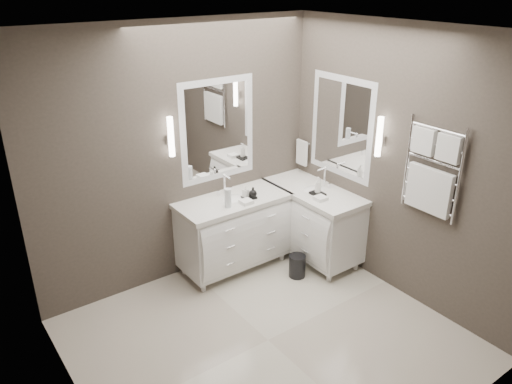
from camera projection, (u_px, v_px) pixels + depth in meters
floor at (268, 341)px, 4.56m from camera, size 3.20×3.00×0.01m
ceiling at (272, 31)px, 3.46m from camera, size 3.20×3.00×0.01m
wall_back at (180, 156)px, 5.12m from camera, size 3.20×0.01×2.70m
wall_front at (427, 297)px, 2.90m from camera, size 3.20×0.01×2.70m
wall_left at (68, 272)px, 3.14m from camera, size 0.01×3.00×2.70m
wall_right at (399, 165)px, 4.88m from camera, size 0.01×3.00×2.70m
vanity_back at (233, 229)px, 5.51m from camera, size 1.24×0.59×0.97m
vanity_right at (312, 218)px, 5.74m from camera, size 0.59×1.24×0.97m
mirror_back at (218, 130)px, 5.27m from camera, size 0.90×0.02×1.10m
mirror_right at (341, 127)px, 5.38m from camera, size 0.02×0.90×1.10m
sconce_back at (171, 138)px, 4.89m from camera, size 0.06×0.06×0.40m
sconce_right at (379, 137)px, 4.90m from camera, size 0.06×0.06×0.40m
towel_bar_corner at (302, 152)px, 5.94m from camera, size 0.03×0.22×0.30m
towel_ladder at (431, 175)px, 4.53m from camera, size 0.06×0.58×0.90m
waste_bin at (297, 266)px, 5.47m from camera, size 0.22×0.22×0.26m
amenity_tray_back at (249, 197)px, 5.36m from camera, size 0.16×0.12×0.02m
amenity_tray_right at (318, 194)px, 5.45m from camera, size 0.12×0.16×0.02m
water_bottle at (228, 198)px, 5.13m from camera, size 0.07×0.07×0.20m
soap_bottle_a at (246, 191)px, 5.33m from camera, size 0.07×0.07×0.12m
soap_bottle_b at (253, 192)px, 5.33m from camera, size 0.10×0.10×0.11m
soap_bottle_c at (318, 185)px, 5.41m from camera, size 0.08×0.08×0.18m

